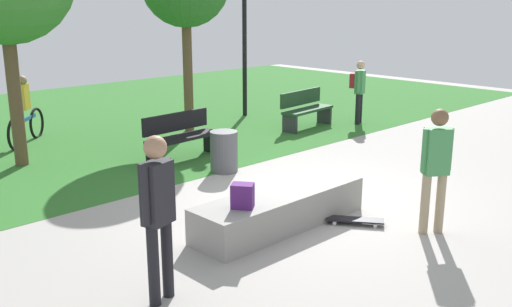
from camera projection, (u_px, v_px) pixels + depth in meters
The scene contains 13 objects.
ground_plane at pixel (306, 199), 9.12m from camera, with size 28.00×28.00×0.00m, color #9E9993.
grass_lawn at pixel (69, 124), 14.70m from camera, with size 26.60×11.96×0.01m, color #2D6B28.
concrete_ledge at pixel (281, 209), 8.00m from camera, with size 2.73×0.76×0.49m, color gray.
backpack_on_ledge at pixel (243, 196), 7.31m from camera, with size 0.28×0.20×0.32m, color #4C1E66.
skater_performing_trick at pixel (436, 162), 7.57m from camera, with size 0.38×0.34×1.70m.
skater_watching at pixel (158, 206), 5.79m from camera, with size 0.42×0.28×1.78m.
skateboard_by_ledge at pixel (355, 220), 8.10m from camera, with size 0.63×0.77×0.08m.
park_bench_far_right at pixel (306, 108), 14.15m from camera, with size 1.64×0.64×0.91m.
park_bench_by_oak at pixel (181, 135), 11.32m from camera, with size 1.62×0.56×0.91m.
lamp_post at pixel (244, 22), 15.10m from camera, with size 0.28×0.28×4.09m.
trash_bin at pixel (224, 152), 10.52m from camera, with size 0.50×0.50×0.75m, color #4C4C51.
pedestrian_with_backpack at pixel (359, 87), 14.48m from camera, with size 0.41×0.42×1.59m.
cyclist_on_bicycle at pixel (25, 115), 12.55m from camera, with size 1.35×1.31×1.52m.
Camera 1 is at (-6.56, -5.66, 3.06)m, focal length 40.48 mm.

